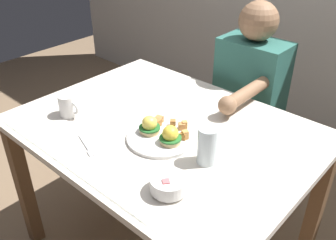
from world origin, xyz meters
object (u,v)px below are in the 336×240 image
dining_table (164,148)px  eggs_benedict_plate (162,134)px  fork (87,146)px  diner_person (247,98)px  fruit_bowl (169,185)px  water_glass_near (207,147)px  coffee_mug (69,105)px

dining_table → eggs_benedict_plate: eggs_benedict_plate is taller
fork → diner_person: size_ratio=0.13×
fruit_bowl → fork: fruit_bowl is taller
fruit_bowl → water_glass_near: (-0.01, 0.21, 0.03)m
fork → diner_person: (0.15, 0.90, -0.09)m
dining_table → fruit_bowl: (0.28, -0.28, 0.14)m
dining_table → fork: (-0.12, -0.30, 0.11)m
dining_table → eggs_benedict_plate: size_ratio=4.44×
fruit_bowl → coffee_mug: bearing=173.3°
dining_table → fruit_bowl: size_ratio=10.00×
eggs_benedict_plate → coffee_mug: size_ratio=2.43×
diner_person → fork: bearing=-99.4°
coffee_mug → diner_person: diner_person is taller
dining_table → diner_person: bearing=87.0°
fork → diner_person: 0.92m
dining_table → water_glass_near: 0.33m
eggs_benedict_plate → water_glass_near: size_ratio=1.93×
fruit_bowl → coffee_mug: (-0.64, 0.08, 0.02)m
dining_table → coffee_mug: coffee_mug is taller
dining_table → diner_person: size_ratio=1.05×
dining_table → fork: size_ratio=7.87×
eggs_benedict_plate → fruit_bowl: bearing=-42.7°
dining_table → diner_person: (0.03, 0.60, 0.02)m
eggs_benedict_plate → fork: size_ratio=1.77×
fruit_bowl → fork: size_ratio=0.79×
coffee_mug → diner_person: size_ratio=0.10×
water_glass_near → fruit_bowl: bearing=-88.1°
coffee_mug → water_glass_near: water_glass_near is taller
fruit_bowl → dining_table: bearing=134.8°
coffee_mug → fork: 0.27m
coffee_mug → fork: coffee_mug is taller
fruit_bowl → fork: 0.40m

